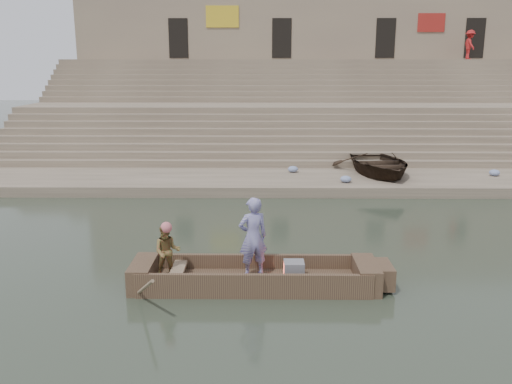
{
  "coord_description": "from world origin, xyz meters",
  "views": [
    {
      "loc": [
        -3.34,
        -13.82,
        5.03
      ],
      "look_at": [
        -3.5,
        1.2,
        1.4
      ],
      "focal_mm": 37.81,
      "sensor_mm": 36.0,
      "label": 1
    }
  ],
  "objects_px": {
    "television": "(293,270)",
    "pedestrian": "(470,45)",
    "beached_rowboat": "(379,163)",
    "main_rowboat": "(254,282)",
    "rowing_man": "(167,251)",
    "standing_man": "(253,237)"
  },
  "relations": [
    {
      "from": "rowing_man",
      "to": "beached_rowboat",
      "type": "bearing_deg",
      "value": 50.08
    },
    {
      "from": "rowing_man",
      "to": "main_rowboat",
      "type": "bearing_deg",
      "value": -7.3
    },
    {
      "from": "television",
      "to": "beached_rowboat",
      "type": "xyz_separation_m",
      "value": [
        4.22,
        10.93,
        0.45
      ]
    },
    {
      "from": "standing_man",
      "to": "rowing_man",
      "type": "bearing_deg",
      "value": -15.51
    },
    {
      "from": "rowing_man",
      "to": "pedestrian",
      "type": "xyz_separation_m",
      "value": [
        15.65,
        24.85,
        5.28
      ]
    },
    {
      "from": "television",
      "to": "rowing_man",
      "type": "bearing_deg",
      "value": 179.74
    },
    {
      "from": "beached_rowboat",
      "to": "standing_man",
      "type": "bearing_deg",
      "value": -123.0
    },
    {
      "from": "television",
      "to": "pedestrian",
      "type": "bearing_deg",
      "value": 62.8
    },
    {
      "from": "television",
      "to": "pedestrian",
      "type": "relative_size",
      "value": 0.25
    },
    {
      "from": "main_rowboat",
      "to": "pedestrian",
      "type": "bearing_deg",
      "value": 61.19
    },
    {
      "from": "television",
      "to": "beached_rowboat",
      "type": "height_order",
      "value": "beached_rowboat"
    },
    {
      "from": "pedestrian",
      "to": "rowing_man",
      "type": "bearing_deg",
      "value": 147.6
    },
    {
      "from": "standing_man",
      "to": "pedestrian",
      "type": "relative_size",
      "value": 1.0
    },
    {
      "from": "main_rowboat",
      "to": "television",
      "type": "height_order",
      "value": "television"
    },
    {
      "from": "main_rowboat",
      "to": "beached_rowboat",
      "type": "xyz_separation_m",
      "value": [
        5.11,
        10.93,
        0.76
      ]
    },
    {
      "from": "main_rowboat",
      "to": "rowing_man",
      "type": "bearing_deg",
      "value": 179.62
    },
    {
      "from": "main_rowboat",
      "to": "standing_man",
      "type": "bearing_deg",
      "value": 101.79
    },
    {
      "from": "main_rowboat",
      "to": "pedestrian",
      "type": "height_order",
      "value": "pedestrian"
    },
    {
      "from": "pedestrian",
      "to": "standing_man",
      "type": "bearing_deg",
      "value": 150.78
    },
    {
      "from": "television",
      "to": "main_rowboat",
      "type": "bearing_deg",
      "value": 180.0
    },
    {
      "from": "rowing_man",
      "to": "pedestrian",
      "type": "distance_m",
      "value": 29.84
    },
    {
      "from": "television",
      "to": "standing_man",
      "type": "bearing_deg",
      "value": 170.33
    }
  ]
}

